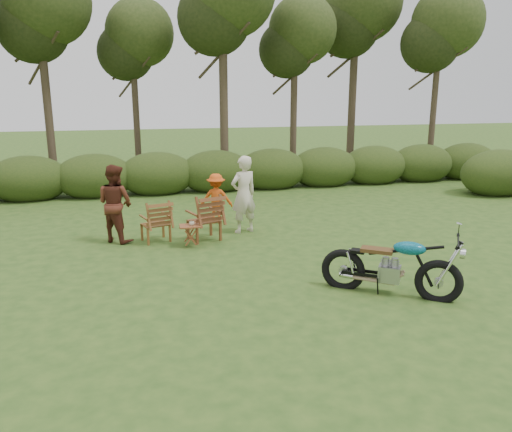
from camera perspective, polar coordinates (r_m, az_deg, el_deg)
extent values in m
plane|color=#264617|center=(9.01, 5.81, -7.60)|extent=(80.00, 80.00, 0.00)
cylinder|color=#3D2D21|center=(19.10, -22.93, 13.79)|extent=(0.28, 0.28, 7.20)
sphere|color=#263714|center=(19.27, -23.60, 20.43)|extent=(2.88, 2.88, 2.88)
cylinder|color=#3D2D21|center=(20.04, -13.65, 13.13)|extent=(0.24, 0.24, 6.30)
sphere|color=#263714|center=(20.12, -13.98, 18.72)|extent=(2.52, 2.52, 2.52)
cylinder|color=#3D2D21|center=(18.18, -3.75, 15.57)|extent=(0.30, 0.30, 7.65)
sphere|color=#263714|center=(18.40, -3.88, 23.00)|extent=(3.06, 3.06, 3.06)
cylinder|color=#3D2D21|center=(20.01, 4.36, 13.73)|extent=(0.26, 0.26, 6.48)
sphere|color=#263714|center=(20.11, 4.47, 19.48)|extent=(2.59, 2.59, 2.59)
cylinder|color=#3D2D21|center=(22.18, 11.06, 15.40)|extent=(0.32, 0.32, 7.92)
sphere|color=#263714|center=(22.39, 11.37, 21.71)|extent=(3.17, 3.17, 3.17)
cylinder|color=#3D2D21|center=(21.49, 19.80, 13.47)|extent=(0.24, 0.24, 6.84)
sphere|color=#263714|center=(21.60, 20.28, 19.10)|extent=(2.74, 2.74, 2.74)
ellipsoid|color=#253914|center=(17.31, -24.57, 3.81)|extent=(2.52, 1.68, 1.51)
ellipsoid|color=#253914|center=(17.07, -17.95, 4.27)|extent=(2.52, 1.68, 1.51)
ellipsoid|color=#253914|center=(17.07, -11.22, 4.68)|extent=(2.52, 1.68, 1.51)
ellipsoid|color=#253914|center=(17.30, -4.58, 5.03)|extent=(2.52, 1.68, 1.51)
ellipsoid|color=#253914|center=(17.76, 1.81, 5.29)|extent=(2.52, 1.68, 1.51)
ellipsoid|color=#253914|center=(18.42, 7.82, 5.48)|extent=(2.52, 1.68, 1.51)
ellipsoid|color=#253914|center=(19.27, 13.35, 5.60)|extent=(2.52, 1.68, 1.51)
ellipsoid|color=#253914|center=(20.28, 18.38, 5.67)|extent=(2.52, 1.68, 1.51)
ellipsoid|color=#253914|center=(21.43, 22.90, 5.69)|extent=(2.52, 1.68, 1.51)
ellipsoid|color=#253914|center=(18.49, 26.03, 4.37)|extent=(2.70, 1.80, 1.62)
imported|color=beige|center=(10.95, -7.37, -0.84)|extent=(0.12, 0.12, 0.09)
imported|color=beige|center=(12.12, -1.40, -1.84)|extent=(0.79, 0.64, 1.86)
imported|color=#522317|center=(11.83, -15.51, -2.76)|extent=(1.08, 1.07, 1.76)
imported|color=#D84E14|center=(13.03, -4.52, -0.76)|extent=(0.92, 0.65, 1.29)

